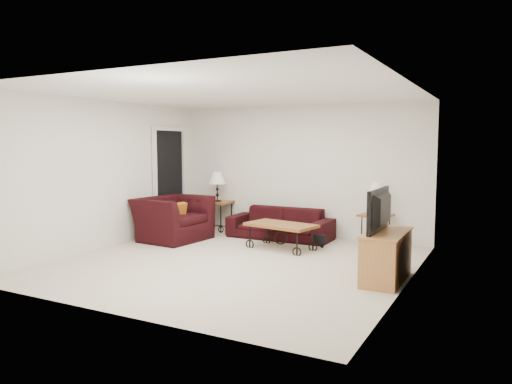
% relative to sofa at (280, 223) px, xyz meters
% --- Properties ---
extents(ground, '(5.00, 5.00, 0.00)m').
position_rel_sofa_xyz_m(ground, '(0.18, -2.02, -0.29)').
color(ground, beige).
rests_on(ground, ground).
extents(wall_back, '(5.00, 0.02, 2.50)m').
position_rel_sofa_xyz_m(wall_back, '(0.18, 0.48, 0.96)').
color(wall_back, silver).
rests_on(wall_back, ground).
extents(wall_front, '(5.00, 0.02, 2.50)m').
position_rel_sofa_xyz_m(wall_front, '(0.18, -4.52, 0.96)').
color(wall_front, silver).
rests_on(wall_front, ground).
extents(wall_left, '(0.02, 5.00, 2.50)m').
position_rel_sofa_xyz_m(wall_left, '(-2.32, -2.02, 0.96)').
color(wall_left, silver).
rests_on(wall_left, ground).
extents(wall_right, '(0.02, 5.00, 2.50)m').
position_rel_sofa_xyz_m(wall_right, '(2.68, -2.02, 0.96)').
color(wall_right, silver).
rests_on(wall_right, ground).
extents(ceiling, '(5.00, 5.00, 0.00)m').
position_rel_sofa_xyz_m(ceiling, '(0.18, -2.02, 2.21)').
color(ceiling, white).
rests_on(ceiling, wall_back).
extents(doorway, '(0.08, 0.94, 2.04)m').
position_rel_sofa_xyz_m(doorway, '(-2.29, -0.37, 0.73)').
color(doorway, black).
rests_on(doorway, ground).
extents(sofa, '(1.96, 0.76, 0.57)m').
position_rel_sofa_xyz_m(sofa, '(0.00, 0.00, 0.00)').
color(sofa, black).
rests_on(sofa, ground).
extents(side_table_left, '(0.60, 0.60, 0.60)m').
position_rel_sofa_xyz_m(side_table_left, '(-1.50, 0.18, 0.02)').
color(side_table_left, brown).
rests_on(side_table_left, ground).
extents(side_table_right, '(0.57, 0.57, 0.55)m').
position_rel_sofa_xyz_m(side_table_right, '(1.75, 0.18, -0.01)').
color(side_table_right, brown).
rests_on(side_table_right, ground).
extents(lamp_left, '(0.37, 0.37, 0.60)m').
position_rel_sofa_xyz_m(lamp_left, '(-1.50, 0.18, 0.62)').
color(lamp_left, black).
rests_on(lamp_left, side_table_left).
extents(lamp_right, '(0.35, 0.35, 0.55)m').
position_rel_sofa_xyz_m(lamp_right, '(1.75, 0.18, 0.55)').
color(lamp_right, black).
rests_on(lamp_right, side_table_right).
extents(photo_frame_left, '(0.12, 0.05, 0.10)m').
position_rel_sofa_xyz_m(photo_frame_left, '(-1.65, 0.03, 0.37)').
color(photo_frame_left, black).
rests_on(photo_frame_left, side_table_left).
extents(photo_frame_right, '(0.11, 0.05, 0.09)m').
position_rel_sofa_xyz_m(photo_frame_right, '(1.90, 0.03, 0.31)').
color(photo_frame_right, black).
rests_on(photo_frame_right, side_table_right).
extents(coffee_table, '(1.25, 0.83, 0.43)m').
position_rel_sofa_xyz_m(coffee_table, '(0.41, -0.84, -0.07)').
color(coffee_table, brown).
rests_on(coffee_table, ground).
extents(armchair, '(1.17, 1.31, 0.80)m').
position_rel_sofa_xyz_m(armchair, '(-1.69, -1.05, 0.11)').
color(armchair, black).
rests_on(armchair, ground).
extents(throw_pillow, '(0.12, 0.37, 0.36)m').
position_rel_sofa_xyz_m(throw_pillow, '(-1.54, -1.10, 0.23)').
color(throw_pillow, '#BD7118').
rests_on(throw_pillow, armchair).
extents(tv_stand, '(0.45, 1.07, 0.64)m').
position_rel_sofa_xyz_m(tv_stand, '(2.41, -1.95, 0.04)').
color(tv_stand, '#B98844').
rests_on(tv_stand, ground).
extents(television, '(0.13, 0.96, 0.55)m').
position_rel_sofa_xyz_m(television, '(2.39, -1.95, 0.63)').
color(television, black).
rests_on(television, tv_stand).
extents(backpack, '(0.41, 0.37, 0.44)m').
position_rel_sofa_xyz_m(backpack, '(1.00, -0.45, -0.07)').
color(backpack, black).
rests_on(backpack, ground).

